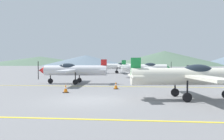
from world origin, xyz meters
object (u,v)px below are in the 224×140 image
(airplane_far, at_px, (146,68))
(airplane_back, at_px, (119,66))
(traffic_cone_front, at_px, (66,89))
(traffic_cone_side, at_px, (116,85))
(car_sedan, at_px, (196,70))
(airplane_mid, at_px, (73,70))
(airplane_near, at_px, (188,76))

(airplane_far, xyz_separation_m, airplane_back, (-4.44, 11.14, 0.00))
(airplane_far, relative_size, traffic_cone_front, 13.67)
(traffic_cone_side, bearing_deg, airplane_far, 76.97)
(airplane_far, height_order, car_sedan, airplane_far)
(airplane_mid, distance_m, airplane_far, 12.25)
(airplane_far, xyz_separation_m, traffic_cone_side, (-3.14, -13.54, -1.07))
(airplane_mid, distance_m, car_sedan, 23.56)
(airplane_near, bearing_deg, airplane_back, 101.44)
(airplane_far, distance_m, traffic_cone_front, 17.28)
(airplane_far, height_order, traffic_cone_side, airplane_far)
(airplane_mid, height_order, airplane_back, same)
(car_sedan, bearing_deg, traffic_cone_side, -119.56)
(traffic_cone_front, xyz_separation_m, traffic_cone_side, (3.36, 2.44, 0.00))
(airplane_mid, xyz_separation_m, car_sedan, (16.46, 16.84, -0.51))
(car_sedan, xyz_separation_m, traffic_cone_front, (-15.21, -23.33, -0.56))
(airplane_far, distance_m, car_sedan, 11.41)
(car_sedan, xyz_separation_m, traffic_cone_side, (-11.85, -20.89, -0.56))
(airplane_near, height_order, airplane_mid, same)
(car_sedan, relative_size, traffic_cone_side, 7.77)
(car_sedan, height_order, traffic_cone_front, car_sedan)
(airplane_near, relative_size, traffic_cone_side, 13.66)
(airplane_far, relative_size, traffic_cone_side, 13.67)
(car_sedan, distance_m, traffic_cone_front, 27.86)
(airplane_near, relative_size, traffic_cone_front, 13.66)
(airplane_back, distance_m, traffic_cone_front, 27.23)
(airplane_far, height_order, traffic_cone_front, airplane_far)
(airplane_far, bearing_deg, airplane_back, 111.74)
(traffic_cone_front, bearing_deg, airplane_near, -13.73)
(airplane_far, height_order, airplane_back, same)
(airplane_back, distance_m, car_sedan, 13.70)
(airplane_far, relative_size, airplane_back, 1.00)
(airplane_near, distance_m, traffic_cone_front, 8.23)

